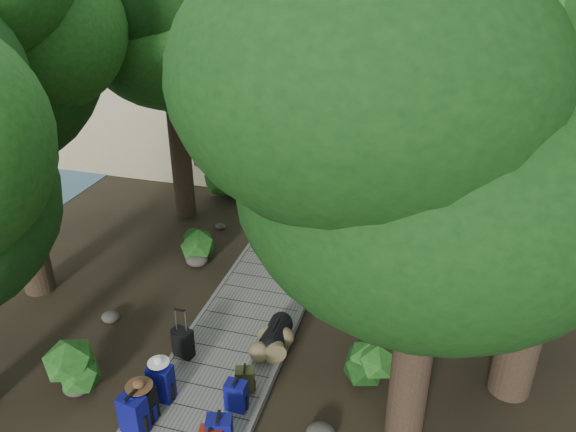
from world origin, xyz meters
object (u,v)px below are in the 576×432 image
(duffel_right_khaki, at_px, (272,344))
(backpack_left_b, at_px, (143,402))
(backpack_right_d, at_px, (245,379))
(sun_lounger, at_px, (439,144))
(backpack_left_c, at_px, (161,381))
(kayak, at_px, (269,130))
(lone_suitcase_on_sand, at_px, (344,155))
(backpack_left_a, at_px, (133,413))
(backpack_right_c, at_px, (236,394))
(suitcase_on_boardwalk, at_px, (183,343))
(duffel_right_black, at_px, (276,334))

(duffel_right_khaki, bearing_deg, backpack_left_b, -157.39)
(backpack_right_d, relative_size, sun_lounger, 0.27)
(backpack_left_c, bearing_deg, duffel_right_khaki, 48.70)
(backpack_right_d, distance_m, kayak, 13.71)
(kayak, relative_size, sun_lounger, 1.99)
(lone_suitcase_on_sand, bearing_deg, backpack_left_a, -111.92)
(backpack_right_c, relative_size, lone_suitcase_on_sand, 0.95)
(backpack_left_c, relative_size, duffel_right_khaki, 1.20)
(backpack_right_c, height_order, suitcase_on_boardwalk, backpack_right_c)
(duffel_right_black, xyz_separation_m, suitcase_on_boardwalk, (-1.53, -0.77, 0.07))
(backpack_left_b, relative_size, duffel_right_black, 0.98)
(backpack_right_d, height_order, sun_lounger, backpack_right_d)
(backpack_right_d, xyz_separation_m, kayak, (-3.78, 13.18, -0.17))
(backpack_left_a, relative_size, backpack_left_b, 1.07)
(backpack_left_c, xyz_separation_m, duffel_right_black, (1.42, 1.83, -0.14))
(backpack_left_c, bearing_deg, lone_suitcase_on_sand, 86.91)
(kayak, bearing_deg, backpack_left_b, -57.59)
(backpack_right_d, relative_size, duffel_right_khaki, 0.80)
(backpack_left_a, height_order, sun_lounger, backpack_left_a)
(backpack_right_c, distance_m, backpack_right_d, 0.43)
(sun_lounger, bearing_deg, backpack_right_d, -104.47)
(duffel_right_black, xyz_separation_m, kayak, (-3.94, 11.90, -0.15))
(backpack_left_c, height_order, lone_suitcase_on_sand, backpack_left_c)
(backpack_right_d, height_order, duffel_right_khaki, backpack_right_d)
(duffel_right_black, distance_m, sun_lounger, 12.01)
(backpack_left_a, bearing_deg, suitcase_on_boardwalk, 101.18)
(backpack_left_b, relative_size, backpack_right_c, 1.20)
(backpack_right_c, bearing_deg, sun_lounger, 79.71)
(sun_lounger, bearing_deg, suitcase_on_boardwalk, -110.81)
(duffel_right_khaki, bearing_deg, lone_suitcase_on_sand, 62.05)
(backpack_left_c, bearing_deg, sun_lounger, 75.20)
(backpack_left_b, distance_m, backpack_right_d, 1.68)
(backpack_left_b, relative_size, lone_suitcase_on_sand, 1.14)
(suitcase_on_boardwalk, relative_size, sun_lounger, 0.33)
(suitcase_on_boardwalk, height_order, sun_lounger, suitcase_on_boardwalk)
(suitcase_on_boardwalk, bearing_deg, kayak, 113.66)
(backpack_right_d, distance_m, lone_suitcase_on_sand, 10.92)
(backpack_left_c, xyz_separation_m, lone_suitcase_on_sand, (0.86, 11.46, -0.15))
(backpack_left_c, xyz_separation_m, kayak, (-2.51, 13.73, -0.29))
(suitcase_on_boardwalk, distance_m, kayak, 12.90)
(backpack_right_c, relative_size, sun_lounger, 0.33)
(backpack_left_b, xyz_separation_m, backpack_right_c, (1.33, 0.61, -0.06))
(backpack_left_a, bearing_deg, duffel_right_khaki, 67.02)
(backpack_right_d, relative_size, duffel_right_black, 0.67)
(backpack_right_d, bearing_deg, backpack_right_c, -106.66)
(backpack_left_b, height_order, backpack_right_d, backpack_left_b)
(backpack_left_a, xyz_separation_m, lone_suitcase_on_sand, (0.94, 12.21, -0.17))
(suitcase_on_boardwalk, bearing_deg, duffel_right_khaki, 30.92)
(backpack_left_c, distance_m, backpack_right_d, 1.39)
(backpack_left_c, bearing_deg, backpack_right_c, 6.98)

